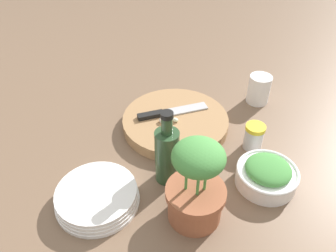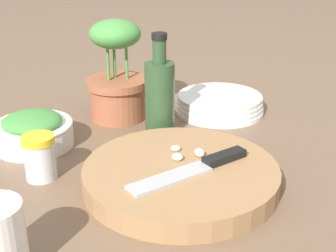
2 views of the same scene
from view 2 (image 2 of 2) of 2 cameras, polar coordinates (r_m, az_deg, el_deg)
The scene contains 9 objects.
ground_plane at distance 0.84m, azimuth 0.44°, elevation -4.01°, with size 5.00×5.00×0.00m, color brown.
cutting_board at distance 0.75m, azimuth 1.57°, elevation -6.07°, with size 0.31×0.31×0.03m.
chef_knife at distance 0.73m, azimuth 3.61°, elevation -5.08°, with size 0.22×0.07×0.01m.
garlic_cloves at distance 0.77m, azimuth 2.33°, elevation -3.32°, with size 0.06×0.05×0.01m.
herb_bowl at distance 0.91m, azimuth -16.12°, elevation -0.50°, with size 0.15×0.15×0.07m.
spice_jar at distance 0.79m, azimuth -15.36°, elevation -3.65°, with size 0.05×0.05×0.08m.
plate_stack at distance 1.05m, azimuth 6.31°, elevation 2.70°, with size 0.20×0.20×0.04m.
oil_bottle at distance 0.91m, azimuth -1.02°, elevation 3.70°, with size 0.06×0.06×0.20m.
potted_herb at distance 0.99m, azimuth -6.25°, elevation 5.95°, with size 0.13×0.13×0.21m.
Camera 2 is at (-0.32, -0.68, 0.38)m, focal length 50.00 mm.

